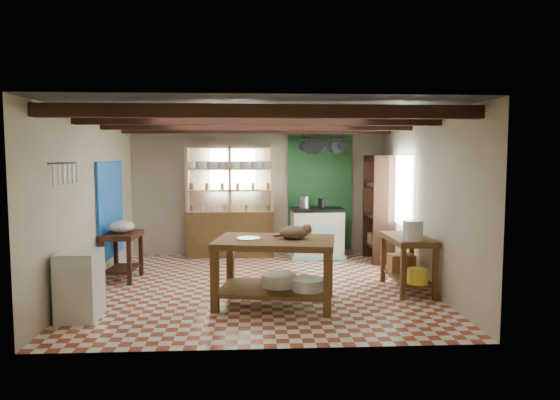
{
  "coord_description": "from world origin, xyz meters",
  "views": [
    {
      "loc": [
        -0.11,
        -7.49,
        1.98
      ],
      "look_at": [
        0.32,
        0.3,
        1.3
      ],
      "focal_mm": 32.0,
      "sensor_mm": 36.0,
      "label": 1
    }
  ],
  "objects": [
    {
      "name": "wall_back",
      "position": [
        0.0,
        2.5,
        1.3
      ],
      "size": [
        5.0,
        0.04,
        2.6
      ],
      "primitive_type": "cube",
      "color": "#BEB199",
      "rests_on": "floor"
    },
    {
      "name": "white_cabinet",
      "position": [
        -2.22,
        -1.4,
        0.42
      ],
      "size": [
        0.47,
        0.56,
        0.83
      ],
      "primitive_type": "cube",
      "rotation": [
        0.0,
        0.0,
        0.02
      ],
      "color": "silver",
      "rests_on": "floor"
    },
    {
      "name": "yellow_tub",
      "position": [
        2.19,
        -0.79,
        0.32
      ],
      "size": [
        0.29,
        0.29,
        0.21
      ],
      "primitive_type": "cylinder",
      "rotation": [
        0.0,
        0.0,
        0.01
      ],
      "color": "gold",
      "rests_on": "right_counter"
    },
    {
      "name": "steel_tray",
      "position": [
        -0.17,
        -0.92,
        0.89
      ],
      "size": [
        0.36,
        0.36,
        0.02
      ],
      "primitive_type": "cylinder",
      "rotation": [
        0.0,
        0.0,
        -0.18
      ],
      "color": "#A0A1A7",
      "rests_on": "work_table"
    },
    {
      "name": "cat",
      "position": [
        0.44,
        -0.93,
        0.97
      ],
      "size": [
        0.39,
        0.3,
        0.17
      ],
      "primitive_type": "ellipsoid",
      "rotation": [
        0.0,
        0.0,
        -0.0
      ],
      "color": "#85664D",
      "rests_on": "work_table"
    },
    {
      "name": "prep_table",
      "position": [
        -2.2,
        0.52,
        0.38
      ],
      "size": [
        0.56,
        0.78,
        0.77
      ],
      "primitive_type": "cube",
      "rotation": [
        0.0,
        0.0,
        -0.05
      ],
      "color": "#381C13",
      "rests_on": "floor"
    },
    {
      "name": "shelving_unit",
      "position": [
        -0.55,
        2.31,
        1.1
      ],
      "size": [
        1.7,
        0.34,
        2.2
      ],
      "primitive_type": "cube",
      "color": "tan",
      "rests_on": "floor"
    },
    {
      "name": "window_right",
      "position": [
        2.48,
        1.0,
        1.4
      ],
      "size": [
        0.02,
        1.3,
        1.2
      ],
      "primitive_type": "cube",
      "color": "silver",
      "rests_on": "wall_right"
    },
    {
      "name": "basin_small",
      "position": [
        0.61,
        -1.11,
        0.31
      ],
      "size": [
        0.51,
        0.51,
        0.15
      ],
      "primitive_type": "cylinder",
      "rotation": [
        0.0,
        0.0,
        -0.18
      ],
      "color": "silver",
      "rests_on": "work_table"
    },
    {
      "name": "basin_large",
      "position": [
        0.25,
        -0.9,
        0.32
      ],
      "size": [
        0.55,
        0.55,
        0.16
      ],
      "primitive_type": "cylinder",
      "rotation": [
        0.0,
        0.0,
        -0.18
      ],
      "color": "silver",
      "rests_on": "work_table"
    },
    {
      "name": "floor",
      "position": [
        0.0,
        0.0,
        -0.01
      ],
      "size": [
        5.0,
        5.0,
        0.02
      ],
      "primitive_type": "cube",
      "color": "maroon",
      "rests_on": "ground"
    },
    {
      "name": "wicker_basket",
      "position": [
        2.18,
        -0.04,
        0.35
      ],
      "size": [
        0.38,
        0.31,
        0.26
      ],
      "primitive_type": "cube",
      "rotation": [
        0.0,
        0.0,
        0.01
      ],
      "color": "olive",
      "rests_on": "right_counter"
    },
    {
      "name": "wall_right",
      "position": [
        2.5,
        0.0,
        1.3
      ],
      "size": [
        0.04,
        5.0,
        2.6
      ],
      "primitive_type": "cube",
      "color": "#BEB199",
      "rests_on": "floor"
    },
    {
      "name": "work_table",
      "position": [
        0.19,
        -0.94,
        0.44
      ],
      "size": [
        1.72,
        1.3,
        0.89
      ],
      "primitive_type": "cube",
      "rotation": [
        0.0,
        0.0,
        -0.18
      ],
      "color": "brown",
      "rests_on": "floor"
    },
    {
      "name": "window_back",
      "position": [
        -0.5,
        2.48,
        1.7
      ],
      "size": [
        0.9,
        0.02,
        0.8
      ],
      "primitive_type": "cube",
      "color": "silver",
      "rests_on": "wall_back"
    },
    {
      "name": "ceiling_beams",
      "position": [
        0.0,
        0.0,
        2.48
      ],
      "size": [
        5.0,
        3.8,
        0.15
      ],
      "primitive_type": "cube",
      "color": "#381C13",
      "rests_on": "ceiling"
    },
    {
      "name": "white_bucket",
      "position": [
        2.13,
        -0.69,
        0.95
      ],
      "size": [
        0.29,
        0.29,
        0.28
      ],
      "primitive_type": "cylinder",
      "rotation": [
        0.0,
        0.0,
        0.01
      ],
      "color": "silver",
      "rests_on": "right_counter"
    },
    {
      "name": "right_counter",
      "position": [
        2.18,
        -0.34,
        0.4
      ],
      "size": [
        0.58,
        1.13,
        0.81
      ],
      "primitive_type": "cube",
      "rotation": [
        0.0,
        0.0,
        0.01
      ],
      "color": "brown",
      "rests_on": "floor"
    },
    {
      "name": "pot_rack",
      "position": [
        1.25,
        2.05,
        2.18
      ],
      "size": [
        0.86,
        0.12,
        0.36
      ],
      "primitive_type": "cube",
      "color": "black",
      "rests_on": "ceiling"
    },
    {
      "name": "wall_left",
      "position": [
        -2.5,
        0.0,
        1.3
      ],
      "size": [
        0.04,
        5.0,
        2.6
      ],
      "primitive_type": "cube",
      "color": "#BEB199",
      "rests_on": "floor"
    },
    {
      "name": "tall_rack",
      "position": [
        2.28,
        1.8,
        1.0
      ],
      "size": [
        0.4,
        0.86,
        2.0
      ],
      "primitive_type": "cube",
      "color": "#381C13",
      "rests_on": "floor"
    },
    {
      "name": "kettle_left",
      "position": [
        0.9,
        2.14,
        1.09
      ],
      "size": [
        0.21,
        0.21,
        0.23
      ],
      "primitive_type": "cylinder",
      "rotation": [
        0.0,
        0.0,
        0.04
      ],
      "color": "#A0A1A7",
      "rests_on": "stove"
    },
    {
      "name": "wall_front",
      "position": [
        0.0,
        -2.5,
        1.3
      ],
      "size": [
        5.0,
        0.04,
        2.6
      ],
      "primitive_type": "cube",
      "color": "#BEB199",
      "rests_on": "floor"
    },
    {
      "name": "ceiling",
      "position": [
        0.0,
        0.0,
        2.6
      ],
      "size": [
        5.0,
        5.0,
        0.02
      ],
      "primitive_type": "cube",
      "color": "#404044",
      "rests_on": "wall_back"
    },
    {
      "name": "green_wall_patch",
      "position": [
        1.25,
        2.47,
        1.25
      ],
      "size": [
        1.3,
        0.04,
        2.3
      ],
      "primitive_type": "cube",
      "color": "#1F4F27",
      "rests_on": "wall_back"
    },
    {
      "name": "blue_wall_patch",
      "position": [
        -2.47,
        0.9,
        1.1
      ],
      "size": [
        0.04,
        1.4,
        1.6
      ],
      "primitive_type": "cube",
      "color": "blue",
      "rests_on": "wall_left"
    },
    {
      "name": "stove",
      "position": [
        1.15,
        2.15,
        0.49
      ],
      "size": [
        1.02,
        0.71,
        0.98
      ],
      "primitive_type": "cube",
      "rotation": [
        0.0,
        0.0,
        0.04
      ],
      "color": "beige",
      "rests_on": "floor"
    },
    {
      "name": "kettle_right",
      "position": [
        1.25,
        2.15,
        1.07
      ],
      "size": [
        0.16,
        0.16,
        0.19
      ],
      "primitive_type": "cylinder",
      "rotation": [
        0.0,
        0.0,
        0.04
      ],
      "color": "black",
      "rests_on": "stove"
    },
    {
      "name": "utensil_rail",
      "position": [
        -2.44,
        -1.2,
        1.78
      ],
      "size": [
        0.06,
        0.9,
        0.28
      ],
      "primitive_type": "cube",
      "color": "black",
      "rests_on": "wall_left"
    },
    {
      "name": "enamel_bowl",
      "position": [
        -2.2,
        0.52,
        0.87
      ],
      "size": [
        0.43,
        0.43,
        0.2
      ],
      "primitive_type": "ellipsoid",
      "rotation": [
        0.0,
        0.0,
        -0.05
      ],
      "color": "silver",
      "rests_on": "prep_table"
    }
  ]
}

